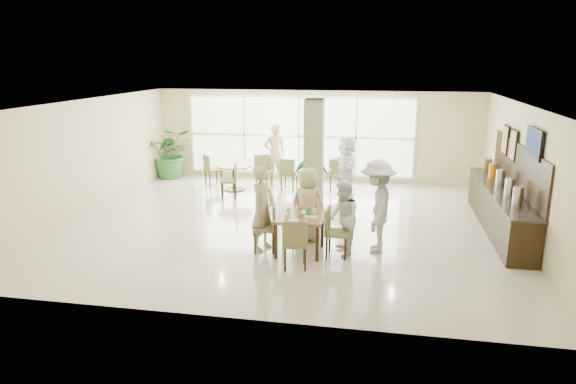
% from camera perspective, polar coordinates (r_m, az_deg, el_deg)
% --- Properties ---
extents(ground, '(10.00, 10.00, 0.00)m').
position_cam_1_polar(ground, '(11.92, 0.11, -3.64)').
color(ground, beige).
rests_on(ground, ground).
extents(room_shell, '(10.00, 10.00, 10.00)m').
position_cam_1_polar(room_shell, '(11.50, 0.11, 4.44)').
color(room_shell, white).
rests_on(room_shell, ground).
extents(window_bank, '(7.00, 0.04, 7.00)m').
position_cam_1_polar(window_bank, '(15.97, 1.24, 6.22)').
color(window_bank, silver).
rests_on(window_bank, ground).
extents(column, '(0.45, 0.45, 2.80)m').
position_cam_1_polar(column, '(12.66, 2.88, 3.98)').
color(column, '#767E57').
rests_on(column, ground).
extents(main_table, '(0.95, 0.95, 0.75)m').
position_cam_1_polar(main_table, '(10.06, 1.33, -3.21)').
color(main_table, brown).
rests_on(main_table, ground).
extents(round_table_left, '(1.07, 1.07, 0.75)m').
position_cam_1_polar(round_table_left, '(14.97, -6.02, 2.33)').
color(round_table_left, brown).
rests_on(round_table_left, ground).
extents(round_table_right, '(1.00, 1.00, 0.75)m').
position_cam_1_polar(round_table_right, '(14.31, 2.84, 1.75)').
color(round_table_right, brown).
rests_on(round_table_right, ground).
extents(chairs_main_table, '(1.97, 2.12, 0.95)m').
position_cam_1_polar(chairs_main_table, '(10.10, 1.35, -4.22)').
color(chairs_main_table, olive).
rests_on(chairs_main_table, ground).
extents(chairs_table_left, '(2.19, 1.90, 0.95)m').
position_cam_1_polar(chairs_table_left, '(15.01, -5.88, 2.01)').
color(chairs_table_left, olive).
rests_on(chairs_table_left, ground).
extents(chairs_table_right, '(2.04, 1.99, 0.95)m').
position_cam_1_polar(chairs_table_right, '(14.36, 2.73, 1.48)').
color(chairs_table_right, olive).
rests_on(chairs_table_right, ground).
extents(tabletop_clutter, '(0.67, 0.79, 0.21)m').
position_cam_1_polar(tabletop_clutter, '(10.00, 1.44, -2.40)').
color(tabletop_clutter, white).
rests_on(tabletop_clutter, main_table).
extents(buffet_counter, '(0.64, 4.70, 1.95)m').
position_cam_1_polar(buffet_counter, '(12.36, 22.53, -1.45)').
color(buffet_counter, black).
rests_on(buffet_counter, ground).
extents(wall_tv, '(0.06, 1.00, 0.58)m').
position_cam_1_polar(wall_tv, '(11.04, 25.68, 4.92)').
color(wall_tv, black).
rests_on(wall_tv, ground).
extents(framed_art_a, '(0.05, 0.55, 0.70)m').
position_cam_1_polar(framed_art_a, '(12.62, 23.76, 4.79)').
color(framed_art_a, black).
rests_on(framed_art_a, ground).
extents(framed_art_b, '(0.05, 0.55, 0.70)m').
position_cam_1_polar(framed_art_b, '(13.39, 23.02, 5.37)').
color(framed_art_b, black).
rests_on(framed_art_b, ground).
extents(potted_plant, '(1.88, 1.88, 1.61)m').
position_cam_1_polar(potted_plant, '(16.85, -12.89, 4.24)').
color(potted_plant, '#28652B').
rests_on(potted_plant, ground).
extents(teen_left, '(0.58, 0.72, 1.70)m').
position_cam_1_polar(teen_left, '(10.22, -2.84, -1.80)').
color(teen_left, tan).
rests_on(teen_left, ground).
extents(teen_far, '(0.84, 0.58, 1.56)m').
position_cam_1_polar(teen_far, '(10.74, 2.26, -1.36)').
color(teen_far, tan).
rests_on(teen_far, ground).
extents(teen_right, '(0.73, 0.84, 1.48)m').
position_cam_1_polar(teen_right, '(10.00, 6.12, -2.90)').
color(teen_right, white).
rests_on(teen_right, ground).
extents(teen_standing, '(0.71, 1.21, 1.86)m').
position_cam_1_polar(teen_standing, '(10.20, 9.86, -1.58)').
color(teen_standing, '#ACADAF').
rests_on(teen_standing, ground).
extents(adult_a, '(1.01, 0.72, 1.55)m').
position_cam_1_polar(adult_a, '(13.38, 2.56, 1.84)').
color(adult_a, teal).
rests_on(adult_a, ground).
extents(adult_b, '(1.21, 1.72, 1.70)m').
position_cam_1_polar(adult_b, '(14.18, 6.49, 2.79)').
color(adult_b, white).
rests_on(adult_b, ground).
extents(adult_standing, '(0.80, 0.69, 1.86)m').
position_cam_1_polar(adult_standing, '(15.53, -1.46, 4.22)').
color(adult_standing, tan).
rests_on(adult_standing, ground).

